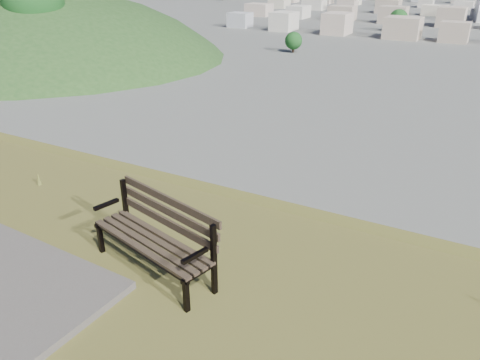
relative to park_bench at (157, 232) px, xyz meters
The scene contains 3 objects.
park_bench is the anchor object (origin of this frame).
green_wooded_hill 177.93m from the park_bench, 143.85° to the left, with size 170.67×136.53×85.33m.
city_trees 318.54m from the park_bench, 94.60° to the left, with size 406.52×387.20×9.98m.
Camera 1 is at (1.94, -1.24, 28.13)m, focal length 35.00 mm.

